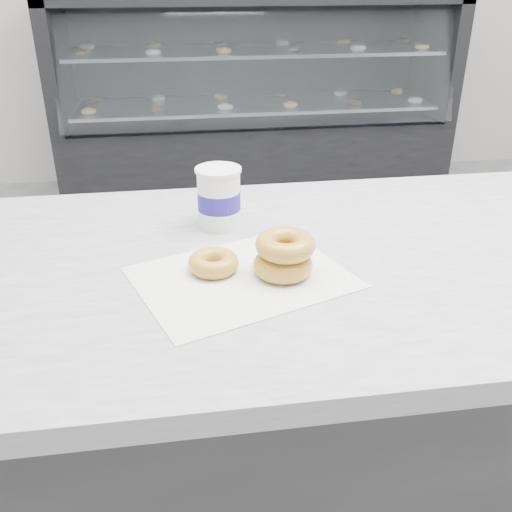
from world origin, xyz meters
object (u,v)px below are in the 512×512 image
at_px(display_case, 254,118).
at_px(donut_single, 214,263).
at_px(coffee_cup, 219,197).
at_px(donut_stack, 284,255).
at_px(counter, 430,424).

height_order(display_case, donut_single, display_case).
height_order(donut_single, coffee_cup, coffee_cup).
distance_m(display_case, donut_stack, 2.84).
bearing_deg(donut_single, counter, 4.35).
relative_size(display_case, coffee_cup, 19.85).
bearing_deg(donut_stack, display_case, 82.71).
relative_size(display_case, donut_single, 27.42).
height_order(counter, donut_stack, donut_stack).
height_order(counter, display_case, display_case).
distance_m(donut_single, donut_stack, 0.12).
height_order(donut_stack, coffee_cup, coffee_cup).
xyz_separation_m(display_case, coffee_cup, (-0.45, -2.57, 0.47)).
xyz_separation_m(display_case, donut_stack, (-0.36, -2.78, 0.45)).
xyz_separation_m(donut_single, donut_stack, (0.12, -0.03, 0.02)).
bearing_deg(coffee_cup, counter, -35.34).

